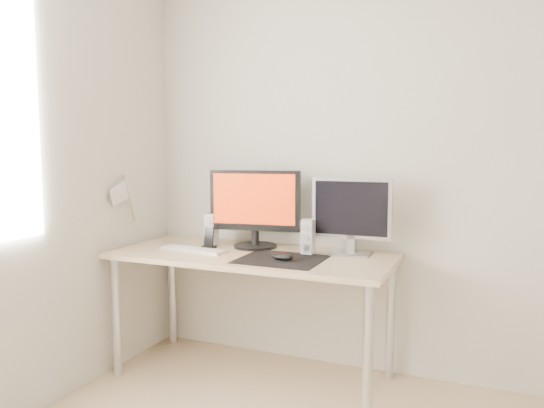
% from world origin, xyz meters
% --- Properties ---
extents(wall_back, '(3.50, 0.00, 3.50)m').
position_xyz_m(wall_back, '(0.00, 1.75, 1.25)').
color(wall_back, beige).
rests_on(wall_back, ground).
extents(mousepad, '(0.45, 0.40, 0.00)m').
position_xyz_m(mousepad, '(-0.72, 1.29, 0.73)').
color(mousepad, black).
rests_on(mousepad, desk).
extents(mouse, '(0.12, 0.07, 0.04)m').
position_xyz_m(mouse, '(-0.70, 1.26, 0.75)').
color(mouse, black).
rests_on(mouse, mousepad).
extents(desk, '(1.60, 0.70, 0.73)m').
position_xyz_m(desk, '(-0.93, 1.38, 0.65)').
color(desk, '#D1B587').
rests_on(desk, ground).
extents(main_monitor, '(0.55, 0.30, 0.47)m').
position_xyz_m(main_monitor, '(-0.99, 1.54, 0.98)').
color(main_monitor, black).
rests_on(main_monitor, desk).
extents(second_monitor, '(0.45, 0.16, 0.43)m').
position_xyz_m(second_monitor, '(-0.40, 1.56, 0.97)').
color(second_monitor, '#B7B7B9').
rests_on(second_monitor, desk).
extents(speaker_left, '(0.06, 0.08, 0.20)m').
position_xyz_m(speaker_left, '(-1.27, 1.51, 0.83)').
color(speaker_left, white).
rests_on(speaker_left, desk).
extents(speaker_right, '(0.06, 0.08, 0.20)m').
position_xyz_m(speaker_right, '(-0.63, 1.49, 0.83)').
color(speaker_right, silver).
rests_on(speaker_right, desk).
extents(keyboard, '(0.43, 0.16, 0.02)m').
position_xyz_m(keyboard, '(-1.27, 1.30, 0.74)').
color(keyboard, silver).
rests_on(keyboard, desk).
extents(phone_dock, '(0.07, 0.06, 0.13)m').
position_xyz_m(phone_dock, '(-1.23, 1.42, 0.77)').
color(phone_dock, black).
rests_on(phone_dock, desk).
extents(pennant, '(0.01, 0.23, 0.29)m').
position_xyz_m(pennant, '(-1.72, 1.24, 1.05)').
color(pennant, '#A57F54').
rests_on(pennant, wall_left).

